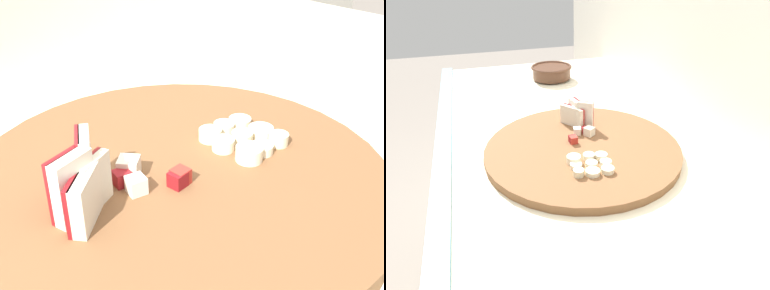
{
  "view_description": "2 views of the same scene",
  "coord_description": "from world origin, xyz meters",
  "views": [
    {
      "loc": [
        -0.3,
        -0.32,
        1.23
      ],
      "look_at": [
        0.06,
        -0.0,
        0.95
      ],
      "focal_mm": 47.59,
      "sensor_mm": 36.0,
      "label": 1
    },
    {
      "loc": [
        0.66,
        -0.24,
        1.31
      ],
      "look_at": [
        0.02,
        -0.03,
        0.94
      ],
      "focal_mm": 31.07,
      "sensor_mm": 36.0,
      "label": 2
    }
  ],
  "objects": [
    {
      "name": "tile_backsplash",
      "position": [
        0.0,
        0.37,
        0.66
      ],
      "size": [
        2.4,
        0.04,
        1.31
      ],
      "primitive_type": "cube",
      "color": "silver",
      "rests_on": "ground"
    },
    {
      "name": "apple_dice_pile",
      "position": [
        -0.02,
        -0.01,
        0.95
      ],
      "size": [
        0.06,
        0.07,
        0.02
      ],
      "color": "#B22D23",
      "rests_on": "cutting_board"
    },
    {
      "name": "cutting_board",
      "position": [
        0.02,
        -0.02,
        0.93
      ],
      "size": [
        0.45,
        0.45,
        0.02
      ],
      "primitive_type": "cylinder",
      "color": "brown",
      "rests_on": "tiled_countertop"
    },
    {
      "name": "banana_slice_rows",
      "position": [
        0.11,
        -0.03,
        0.94
      ],
      "size": [
        0.08,
        0.09,
        0.02
      ],
      "color": "#F4EAC6",
      "rests_on": "cutting_board"
    },
    {
      "name": "apple_wedge_fan",
      "position": [
        -0.09,
        0.0,
        0.97
      ],
      "size": [
        0.07,
        0.07,
        0.07
      ],
      "color": "maroon",
      "rests_on": "cutting_board"
    }
  ]
}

